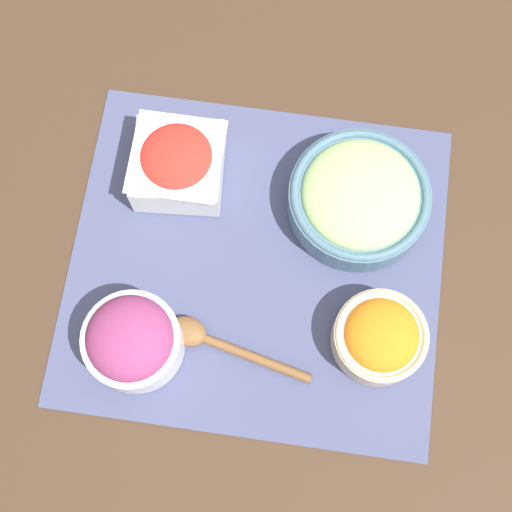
{
  "coord_description": "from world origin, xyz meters",
  "views": [
    {
      "loc": [
        -0.03,
        0.24,
        0.88
      ],
      "look_at": [
        0.0,
        0.0,
        0.03
      ],
      "focal_mm": 50.0,
      "sensor_mm": 36.0,
      "label": 1
    }
  ],
  "objects_px": {
    "cucumber_bowl": "(359,197)",
    "onion_bowl": "(132,341)",
    "wooden_spoon": "(212,341)",
    "carrot_bowl": "(380,337)",
    "tomato_bowl": "(178,163)"
  },
  "relations": [
    {
      "from": "cucumber_bowl",
      "to": "onion_bowl",
      "type": "distance_m",
      "value": 0.33
    },
    {
      "from": "tomato_bowl",
      "to": "carrot_bowl",
      "type": "bearing_deg",
      "value": 146.28
    },
    {
      "from": "tomato_bowl",
      "to": "wooden_spoon",
      "type": "distance_m",
      "value": 0.23
    },
    {
      "from": "cucumber_bowl",
      "to": "tomato_bowl",
      "type": "relative_size",
      "value": 1.5
    },
    {
      "from": "wooden_spoon",
      "to": "tomato_bowl",
      "type": "bearing_deg",
      "value": -70.29
    },
    {
      "from": "cucumber_bowl",
      "to": "onion_bowl",
      "type": "bearing_deg",
      "value": 41.85
    },
    {
      "from": "cucumber_bowl",
      "to": "wooden_spoon",
      "type": "distance_m",
      "value": 0.26
    },
    {
      "from": "cucumber_bowl",
      "to": "wooden_spoon",
      "type": "xyz_separation_m",
      "value": [
        0.16,
        0.2,
        -0.02
      ]
    },
    {
      "from": "tomato_bowl",
      "to": "onion_bowl",
      "type": "xyz_separation_m",
      "value": [
        0.01,
        0.23,
        0.01
      ]
    },
    {
      "from": "carrot_bowl",
      "to": "tomato_bowl",
      "type": "xyz_separation_m",
      "value": [
        0.28,
        -0.19,
        0.01
      ]
    },
    {
      "from": "cucumber_bowl",
      "to": "carrot_bowl",
      "type": "height_order",
      "value": "cucumber_bowl"
    },
    {
      "from": "wooden_spoon",
      "to": "cucumber_bowl",
      "type": "bearing_deg",
      "value": -127.69
    },
    {
      "from": "carrot_bowl",
      "to": "tomato_bowl",
      "type": "bearing_deg",
      "value": -33.72
    },
    {
      "from": "carrot_bowl",
      "to": "onion_bowl",
      "type": "bearing_deg",
      "value": 9.45
    },
    {
      "from": "cucumber_bowl",
      "to": "tomato_bowl",
      "type": "height_order",
      "value": "tomato_bowl"
    }
  ]
}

